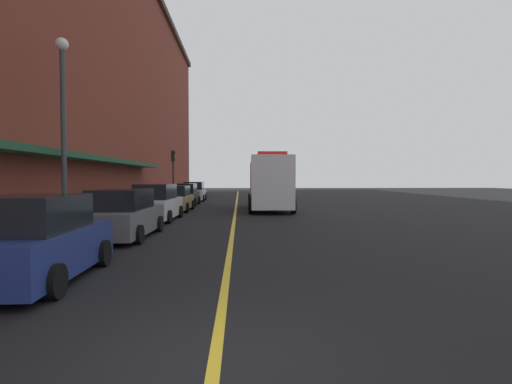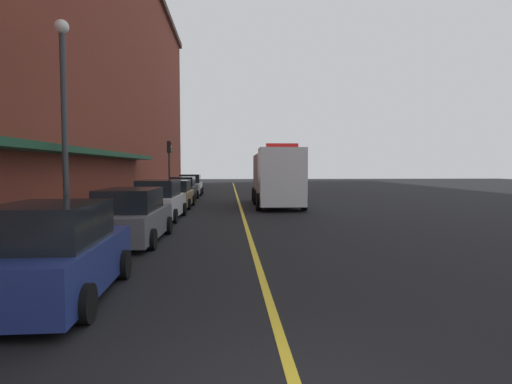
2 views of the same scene
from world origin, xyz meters
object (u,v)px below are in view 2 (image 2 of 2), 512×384
object	(u,v)px
parked_car_0	(54,255)
parked_car_5	(190,185)
parking_meter_1	(95,207)
parking_meter_0	(121,199)
box_truck	(276,178)
parked_car_3	(176,195)
parking_meter_2	(164,186)
traffic_light_near	(169,158)
parked_car_4	(183,189)
parked_car_1	(131,217)
parked_car_2	(160,201)
street_lamp_left	(64,106)

from	to	relation	value
parked_car_0	parked_car_5	size ratio (longest dim) A/B	1.03
parking_meter_1	parking_meter_0	bearing A→B (deg)	90.00
parking_meter_1	box_truck	bearing A→B (deg)	56.67
parked_car_0	parked_car_3	xyz separation A→B (m)	(0.05, 17.76, -0.06)
parking_meter_1	parking_meter_2	xyz separation A→B (m)	(0.00, 15.95, 0.00)
box_truck	parked_car_3	bearing A→B (deg)	-81.52
parking_meter_2	traffic_light_near	world-z (taller)	traffic_light_near
parking_meter_1	parking_meter_2	bearing A→B (deg)	90.00
parked_car_4	parking_meter_0	size ratio (longest dim) A/B	3.46
parked_car_1	parked_car_2	distance (m)	5.93
parked_car_0	parked_car_1	bearing A→B (deg)	-1.62
parked_car_1	parked_car_4	size ratio (longest dim) A/B	1.05
parking_meter_0	parked_car_4	bearing A→B (deg)	84.09
parking_meter_0	parking_meter_2	world-z (taller)	same
parked_car_5	traffic_light_near	world-z (taller)	traffic_light_near
parked_car_3	box_truck	xyz separation A→B (m)	(6.21, 0.83, 1.01)
parked_car_2	street_lamp_left	distance (m)	7.27
parked_car_2	street_lamp_left	world-z (taller)	street_lamp_left
parked_car_2	parked_car_3	world-z (taller)	parked_car_2
parked_car_1	parked_car_5	xyz separation A→B (m)	(-0.12, 23.21, 0.02)
parking_meter_0	box_truck	bearing A→B (deg)	46.47
parked_car_1	parking_meter_0	distance (m)	4.68
parked_car_0	street_lamp_left	size ratio (longest dim) A/B	0.63
parked_car_3	traffic_light_near	world-z (taller)	traffic_light_near
parked_car_4	parked_car_0	bearing A→B (deg)	-179.66
parked_car_2	traffic_light_near	distance (m)	13.44
box_truck	parking_meter_1	world-z (taller)	box_truck
parked_car_4	street_lamp_left	bearing A→B (deg)	173.85
parked_car_3	street_lamp_left	world-z (taller)	street_lamp_left
parked_car_2	box_truck	bearing A→B (deg)	-41.62
parked_car_5	parked_car_4	bearing A→B (deg)	179.49
box_truck	parked_car_0	bearing A→B (deg)	-17.72
parked_car_1	parked_car_5	world-z (taller)	parked_car_5
street_lamp_left	parked_car_3	bearing A→B (deg)	80.19
parked_car_1	parked_car_2	world-z (taller)	parked_car_2
parked_car_4	street_lamp_left	xyz separation A→B (m)	(-1.92, -17.31, 3.59)
parked_car_2	traffic_light_near	world-z (taller)	traffic_light_near
parked_car_1	parked_car_3	distance (m)	11.67
parked_car_5	street_lamp_left	world-z (taller)	street_lamp_left
parked_car_0	parking_meter_1	size ratio (longest dim) A/B	3.28
parked_car_1	parking_meter_1	distance (m)	1.69
parked_car_1	box_truck	distance (m)	13.99
parked_car_2	parking_meter_1	size ratio (longest dim) A/B	3.61
parked_car_4	traffic_light_near	size ratio (longest dim) A/B	1.07
parked_car_5	street_lamp_left	bearing A→B (deg)	174.70
parked_car_2	parked_car_5	world-z (taller)	parked_car_2
parked_car_1	parking_meter_2	distance (m)	16.88
parking_meter_0	parking_meter_2	xyz separation A→B (m)	(0.00, 12.37, 0.00)
parked_car_4	parking_meter_0	world-z (taller)	parked_car_4
traffic_light_near	parking_meter_0	bearing A→B (deg)	-90.24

